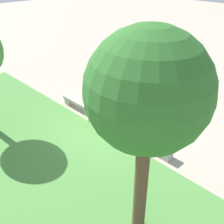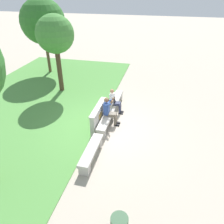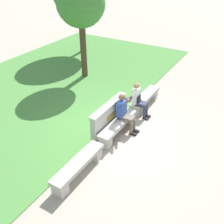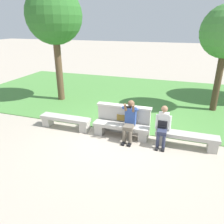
{
  "view_description": "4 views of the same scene",
  "coord_description": "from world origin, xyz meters",
  "px_view_note": "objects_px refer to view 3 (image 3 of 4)",
  "views": [
    {
      "loc": [
        -6.6,
        6.37,
        5.97
      ],
      "look_at": [
        -0.09,
        -0.02,
        0.74
      ],
      "focal_mm": 42.0,
      "sensor_mm": 36.0,
      "label": 1
    },
    {
      "loc": [
        -7.85,
        -2.14,
        5.59
      ],
      "look_at": [
        -0.04,
        -0.29,
        0.84
      ],
      "focal_mm": 35.0,
      "sensor_mm": 36.0,
      "label": 2
    },
    {
      "loc": [
        -6.0,
        -3.34,
        5.13
      ],
      "look_at": [
        -0.37,
        -0.01,
        1.04
      ],
      "focal_mm": 42.0,
      "sensor_mm": 36.0,
      "label": 3
    },
    {
      "loc": [
        1.77,
        -6.29,
        3.57
      ],
      "look_at": [
        -0.3,
        -0.05,
        0.88
      ],
      "focal_mm": 35.0,
      "sensor_mm": 36.0,
      "label": 4
    }
  ],
  "objects_px": {
    "bench_main": "(78,166)",
    "bench_mid": "(145,99)",
    "person_photographer": "(125,111)",
    "tree_left_background": "(81,4)",
    "person_distant": "(139,99)",
    "bench_near": "(118,126)",
    "backpack": "(137,100)"
  },
  "relations": [
    {
      "from": "person_photographer",
      "to": "bench_near",
      "type": "bearing_deg",
      "value": 165.96
    },
    {
      "from": "tree_left_background",
      "to": "bench_mid",
      "type": "bearing_deg",
      "value": -106.81
    },
    {
      "from": "person_distant",
      "to": "tree_left_background",
      "type": "xyz_separation_m",
      "value": [
        1.82,
        3.65,
        2.55
      ]
    },
    {
      "from": "bench_near",
      "to": "person_distant",
      "type": "xyz_separation_m",
      "value": [
        1.35,
        -0.07,
        0.37
      ]
    },
    {
      "from": "person_distant",
      "to": "bench_mid",
      "type": "bearing_deg",
      "value": 5.15
    },
    {
      "from": "bench_main",
      "to": "backpack",
      "type": "bearing_deg",
      "value": 0.02
    },
    {
      "from": "bench_main",
      "to": "bench_mid",
      "type": "xyz_separation_m",
      "value": [
        4.18,
        0.0,
        0.0
      ]
    },
    {
      "from": "person_photographer",
      "to": "person_distant",
      "type": "height_order",
      "value": "person_photographer"
    },
    {
      "from": "bench_main",
      "to": "person_distant",
      "type": "relative_size",
      "value": 1.49
    },
    {
      "from": "person_distant",
      "to": "backpack",
      "type": "distance_m",
      "value": 0.08
    },
    {
      "from": "backpack",
      "to": "tree_left_background",
      "type": "xyz_separation_m",
      "value": [
        1.83,
        3.58,
        2.6
      ]
    },
    {
      "from": "bench_main",
      "to": "bench_mid",
      "type": "bearing_deg",
      "value": 0.0
    },
    {
      "from": "bench_near",
      "to": "tree_left_background",
      "type": "height_order",
      "value": "tree_left_background"
    },
    {
      "from": "bench_near",
      "to": "bench_main",
      "type": "bearing_deg",
      "value": 180.0
    },
    {
      "from": "backpack",
      "to": "tree_left_background",
      "type": "bearing_deg",
      "value": 62.91
    },
    {
      "from": "bench_main",
      "to": "person_photographer",
      "type": "bearing_deg",
      "value": -1.85
    },
    {
      "from": "person_distant",
      "to": "bench_near",
      "type": "bearing_deg",
      "value": 177.19
    },
    {
      "from": "person_photographer",
      "to": "backpack",
      "type": "distance_m",
      "value": 1.04
    },
    {
      "from": "bench_mid",
      "to": "backpack",
      "type": "xyz_separation_m",
      "value": [
        -0.75,
        0.0,
        0.33
      ]
    },
    {
      "from": "bench_mid",
      "to": "person_distant",
      "type": "height_order",
      "value": "person_distant"
    },
    {
      "from": "person_photographer",
      "to": "tree_left_background",
      "type": "xyz_separation_m",
      "value": [
        2.86,
        3.66,
        2.49
      ]
    },
    {
      "from": "person_distant",
      "to": "tree_left_background",
      "type": "height_order",
      "value": "tree_left_background"
    },
    {
      "from": "bench_near",
      "to": "person_photographer",
      "type": "relative_size",
      "value": 1.42
    },
    {
      "from": "bench_mid",
      "to": "tree_left_background",
      "type": "distance_m",
      "value": 4.75
    },
    {
      "from": "bench_mid",
      "to": "tree_left_background",
      "type": "relative_size",
      "value": 0.44
    },
    {
      "from": "bench_main",
      "to": "backpack",
      "type": "distance_m",
      "value": 3.45
    },
    {
      "from": "bench_mid",
      "to": "person_photographer",
      "type": "distance_m",
      "value": 1.83
    },
    {
      "from": "bench_mid",
      "to": "person_photographer",
      "type": "relative_size",
      "value": 1.42
    },
    {
      "from": "bench_main",
      "to": "backpack",
      "type": "xyz_separation_m",
      "value": [
        3.43,
        0.0,
        0.33
      ]
    },
    {
      "from": "backpack",
      "to": "person_distant",
      "type": "bearing_deg",
      "value": -80.39
    },
    {
      "from": "bench_mid",
      "to": "person_distant",
      "type": "distance_m",
      "value": 0.83
    },
    {
      "from": "person_distant",
      "to": "backpack",
      "type": "bearing_deg",
      "value": 99.61
    }
  ]
}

